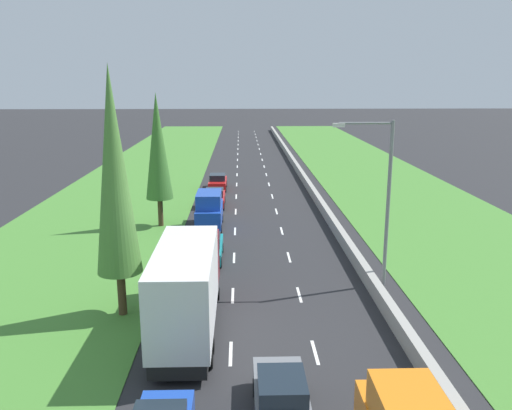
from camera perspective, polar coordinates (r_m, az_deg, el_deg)
name	(u,v)px	position (r m, az deg, el deg)	size (l,w,h in m)	color
ground_plane	(252,179)	(59.69, -0.41, 2.80)	(300.00, 300.00, 0.00)	#28282B
grass_verge_left	(140,180)	(60.74, -12.45, 2.69)	(14.00, 140.00, 0.04)	#478433
grass_verge_right	(377,179)	(61.68, 13.05, 2.82)	(14.00, 140.00, 0.04)	#478433
median_barrier	(302,175)	(60.00, 5.04, 3.22)	(0.44, 120.00, 0.85)	#9E9B93
lane_markings	(252,179)	(59.69, -0.41, 2.81)	(3.64, 116.00, 0.01)	white
white_box_truck_left_lane	(188,286)	(23.52, -7.44, -8.72)	(2.46, 9.40, 4.18)	black
teal_sedan_left_lane	(208,248)	(32.97, -5.25, -4.64)	(1.82, 4.50, 1.64)	teal
grey_sedan_centre_lane	(281,399)	(18.38, 2.78, -20.26)	(1.82, 4.50, 1.64)	slate
blue_van_left_lane	(209,210)	(39.92, -5.10, -0.55)	(1.96, 4.90, 2.82)	#1E47B7
red_sedan_left_lane	(215,198)	(46.72, -4.53, 0.78)	(1.82, 4.50, 1.64)	red
red_sedan_left_lane_seventh	(218,182)	(54.04, -4.18, 2.52)	(1.82, 4.50, 1.64)	red
poplar_tree_second	(114,173)	(24.55, -15.15, 3.42)	(2.09, 2.09, 11.77)	#4C3823
poplar_tree_third	(158,147)	(40.09, -10.63, 6.21)	(2.05, 2.05, 10.16)	#4C3823
street_light_mast	(382,192)	(28.56, 13.56, 1.39)	(3.20, 0.28, 9.00)	gray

